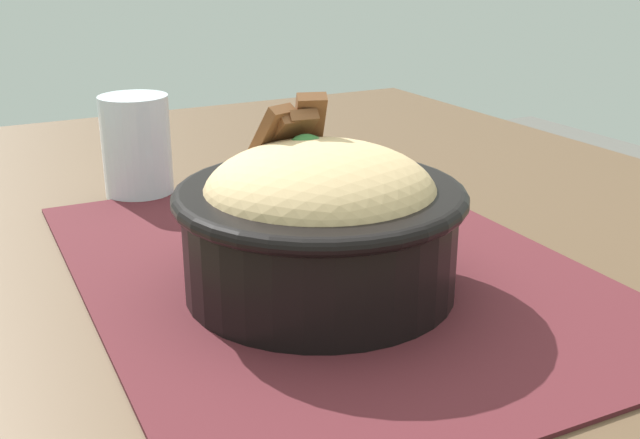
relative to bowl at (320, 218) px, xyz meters
name	(u,v)px	position (x,y,z in m)	size (l,w,h in m)	color
table	(352,345)	(0.03, -0.04, -0.12)	(1.21, 0.86, 0.76)	#4C3826
placemat	(327,268)	(0.03, -0.02, -0.05)	(0.45, 0.34, 0.00)	#47191E
bowl	(320,218)	(0.00, 0.00, 0.00)	(0.19, 0.19, 0.13)	black
fork	(279,233)	(0.11, -0.02, -0.05)	(0.04, 0.12, 0.00)	silver
drinking_glass	(137,153)	(0.27, 0.05, -0.01)	(0.06, 0.06, 0.09)	silver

